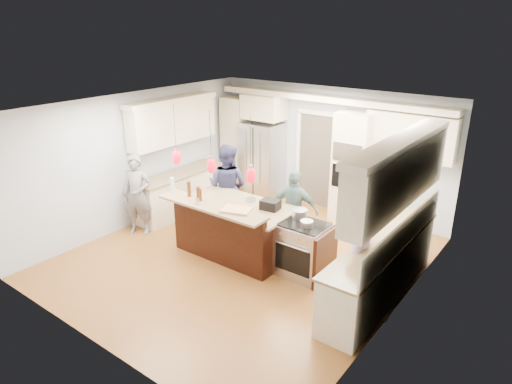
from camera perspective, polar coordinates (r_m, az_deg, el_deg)
ground_plane at (r=8.28m, az=-1.47°, el=-8.15°), size 6.00×6.00×0.00m
room_shell at (r=7.58m, az=-1.60°, el=3.98°), size 5.54×6.04×2.72m
refrigerator at (r=10.75m, az=0.76°, el=3.96°), size 0.90×0.70×1.80m
oven_column at (r=9.58m, az=12.03°, el=2.96°), size 0.72×0.69×2.30m
back_upper_cabinets at (r=10.21m, az=4.85°, el=7.46°), size 5.30×0.61×2.54m
right_counter_run at (r=6.97m, az=16.07°, el=-5.13°), size 0.64×3.10×2.51m
left_cabinets at (r=9.96m, az=-9.73°, el=3.22°), size 0.64×2.30×2.51m
kitchen_island at (r=8.25m, az=-2.53°, el=-4.50°), size 2.10×1.46×1.12m
island_range at (r=7.60m, az=6.13°, el=-7.20°), size 0.82×0.71×0.92m
pendant_lights at (r=7.37m, az=-5.60°, el=3.29°), size 1.75×0.15×1.03m
person_bar_end at (r=9.17m, az=-14.64°, el=-0.34°), size 0.70×0.62×1.62m
person_far_left at (r=9.16m, az=-3.61°, el=0.71°), size 0.96×0.81×1.74m
person_far_right at (r=8.32m, az=4.81°, el=-2.29°), size 0.96×0.63×1.51m
person_range_side at (r=6.92m, az=13.53°, el=-7.45°), size 0.78×1.13×1.59m
floor_rug at (r=7.37m, az=14.49°, el=-12.82°), size 0.76×1.02×0.01m
water_bottle at (r=8.18m, az=-10.37°, el=0.83°), size 0.08×0.08×0.29m
beer_bottle_a at (r=7.98m, az=-8.38°, el=0.38°), size 0.08×0.08×0.27m
beer_bottle_b at (r=7.75m, az=-7.23°, el=-0.24°), size 0.08×0.08×0.26m
beer_bottle_c at (r=7.78m, az=-6.98°, el=-0.31°), size 0.06×0.06×0.22m
drink_can at (r=7.64m, az=-7.33°, el=-1.16°), size 0.07×0.07×0.11m
cutting_board at (r=7.34m, az=-2.45°, el=-2.25°), size 0.54×0.46×0.04m
pot_large at (r=7.58m, az=5.49°, el=-2.71°), size 0.26×0.26×0.15m
pot_small at (r=7.29m, az=6.36°, el=-3.96°), size 0.21×0.21×0.10m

